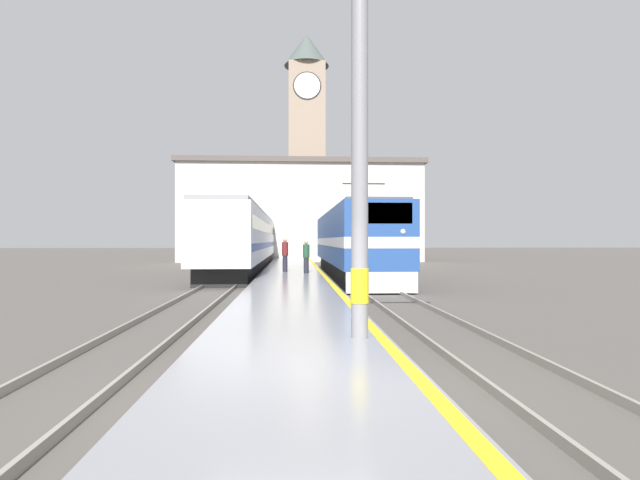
% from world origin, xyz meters
% --- Properties ---
extents(ground_plane, '(200.00, 200.00, 0.00)m').
position_xyz_m(ground_plane, '(0.00, 30.00, 0.00)').
color(ground_plane, '#514C47').
extents(platform, '(3.31, 140.00, 0.43)m').
position_xyz_m(platform, '(0.00, 25.00, 0.21)').
color(platform, gray).
rests_on(platform, ground).
extents(rail_track_near, '(2.83, 140.00, 0.16)m').
position_xyz_m(rail_track_near, '(3.40, 25.00, 0.03)').
color(rail_track_near, '#514C47').
rests_on(rail_track_near, ground).
extents(rail_track_far, '(2.83, 140.00, 0.16)m').
position_xyz_m(rail_track_far, '(-3.20, 25.00, 0.03)').
color(rail_track_far, '#514C47').
rests_on(rail_track_far, ground).
extents(locomotive_train, '(2.92, 19.68, 4.84)m').
position_xyz_m(locomotive_train, '(3.40, 21.99, 1.98)').
color(locomotive_train, black).
rests_on(locomotive_train, ground).
extents(passenger_train, '(2.92, 41.96, 4.02)m').
position_xyz_m(passenger_train, '(-3.20, 35.53, 2.16)').
color(passenger_train, black).
rests_on(passenger_train, ground).
extents(catenary_mast, '(2.57, 0.31, 7.19)m').
position_xyz_m(catenary_mast, '(1.20, 2.01, 3.97)').
color(catenary_mast, gray).
rests_on(catenary_mast, platform).
extents(person_on_platform, '(0.34, 0.34, 1.81)m').
position_xyz_m(person_on_platform, '(-0.39, 20.04, 1.39)').
color(person_on_platform, '#23232D').
rests_on(person_on_platform, platform).
extents(second_waiting_passenger, '(0.34, 0.34, 1.69)m').
position_xyz_m(second_waiting_passenger, '(0.70, 18.81, 1.31)').
color(second_waiting_passenger, '#23232D').
rests_on(second_waiting_passenger, platform).
extents(clock_tower, '(5.71, 5.71, 28.49)m').
position_xyz_m(clock_tower, '(1.86, 57.22, 15.18)').
color(clock_tower, gray).
rests_on(clock_tower, ground).
extents(station_building, '(24.32, 10.40, 10.06)m').
position_xyz_m(station_building, '(0.90, 45.74, 5.05)').
color(station_building, beige).
rests_on(station_building, ground).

